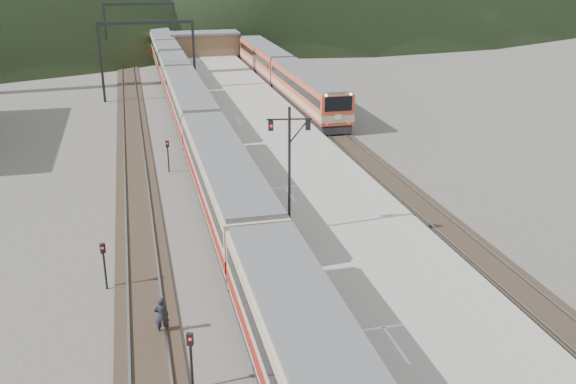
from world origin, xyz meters
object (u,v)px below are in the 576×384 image
object	(u,v)px
second_train	(283,73)
worker	(161,315)
main_train	(189,104)
signal_mast	(289,157)

from	to	relation	value
second_train	worker	size ratio (longest dim) A/B	23.80
worker	second_train	bearing A→B (deg)	-109.09
worker	main_train	bearing A→B (deg)	-97.49
signal_mast	main_train	bearing A→B (deg)	95.40
main_train	second_train	size ratio (longest dim) A/B	2.64
main_train	second_train	world-z (taller)	main_train
second_train	signal_mast	xyz separation A→B (m)	(-9.03, -39.04, 3.03)
second_train	worker	bearing A→B (deg)	-109.30
main_train	worker	size ratio (longest dim) A/B	62.73
second_train	signal_mast	size ratio (longest dim) A/B	5.94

